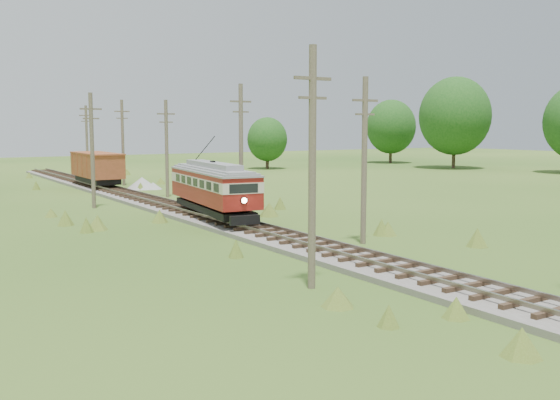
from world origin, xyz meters
TOP-DOWN VIEW (x-y plane):
  - railbed_main at (0.00, 34.00)m, footprint 3.60×96.00m
  - streetcar at (-0.00, 28.90)m, footprint 3.87×10.96m
  - gondola at (0.00, 54.80)m, footprint 3.03×9.14m
  - gravel_pile at (3.87, 52.32)m, footprint 3.22×3.41m
  - utility_pole_r_2 at (3.30, 18.00)m, footprint 1.60×0.30m
  - utility_pole_r_3 at (3.20, 31.00)m, footprint 1.60×0.30m
  - utility_pole_r_4 at (3.00, 44.00)m, footprint 1.60×0.30m
  - utility_pole_r_5 at (3.40, 57.00)m, footprint 1.60×0.30m
  - utility_pole_r_6 at (3.20, 70.00)m, footprint 1.60×0.30m
  - utility_pole_l_a at (-4.20, 12.00)m, footprint 1.60×0.30m
  - utility_pole_l_b at (-4.50, 40.00)m, footprint 1.60×0.30m
  - tree_right_4 at (54.00, 58.00)m, footprint 10.50×10.50m
  - tree_right_5 at (56.00, 74.00)m, footprint 8.40×8.40m
  - tree_mid_b at (30.00, 72.00)m, footprint 5.88×5.88m

SIDE VIEW (x-z plane):
  - railbed_main at x=0.00m, z-range -0.09..0.48m
  - gravel_pile at x=3.87m, z-range -0.04..1.13m
  - gondola at x=0.00m, z-range 0.68..3.71m
  - streetcar at x=0.00m, z-range -0.10..4.85m
  - utility_pole_r_4 at x=3.00m, z-range 0.12..8.52m
  - tree_mid_b at x=30.00m, z-range 0.54..8.12m
  - utility_pole_r_2 at x=3.30m, z-range 0.12..8.72m
  - utility_pole_l_b at x=-4.50m, z-range 0.12..8.72m
  - utility_pole_r_6 at x=3.20m, z-range 0.12..8.82m
  - utility_pole_r_5 at x=3.40m, z-range 0.13..9.03m
  - utility_pole_r_3 at x=3.20m, z-range 0.13..9.13m
  - utility_pole_l_a at x=-4.20m, z-range 0.13..9.13m
  - tree_right_5 at x=56.00m, z-range 0.78..11.60m
  - tree_right_4 at x=54.00m, z-range 0.98..14.51m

